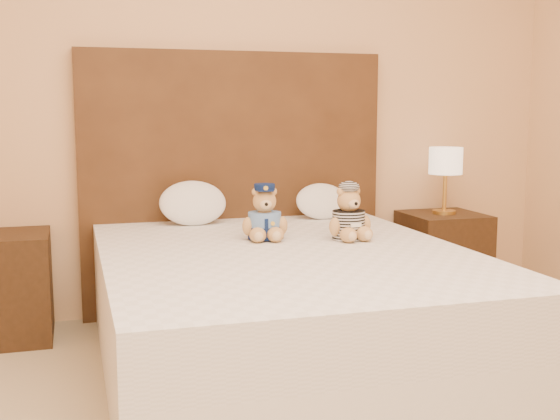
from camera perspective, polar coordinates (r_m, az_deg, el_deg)
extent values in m
cube|color=tan|center=(4.09, -3.94, 10.63)|extent=(4.00, 0.04, 2.70)
cube|color=white|center=(3.24, 0.43, -10.24)|extent=(1.60, 2.00, 0.30)
cube|color=white|center=(3.16, 0.43, -5.50)|extent=(1.60, 2.00, 0.25)
cube|color=#4D2F17|center=(4.07, -3.73, 2.18)|extent=(1.75, 0.08, 1.50)
cube|color=#362111|center=(3.86, -21.44, -5.86)|extent=(0.45, 0.45, 0.55)
cube|color=#362111|center=(4.40, 13.07, -3.82)|extent=(0.45, 0.45, 0.55)
cylinder|color=gold|center=(4.35, 13.19, -0.15)|extent=(0.14, 0.14, 0.02)
cylinder|color=gold|center=(4.34, 13.24, 1.55)|extent=(0.02, 0.02, 0.26)
cylinder|color=beige|center=(4.32, 13.32, 3.92)|extent=(0.20, 0.20, 0.16)
ellipsoid|color=white|center=(3.85, -7.10, 0.74)|extent=(0.37, 0.24, 0.26)
ellipsoid|color=white|center=(4.04, 3.43, 0.86)|extent=(0.31, 0.20, 0.22)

